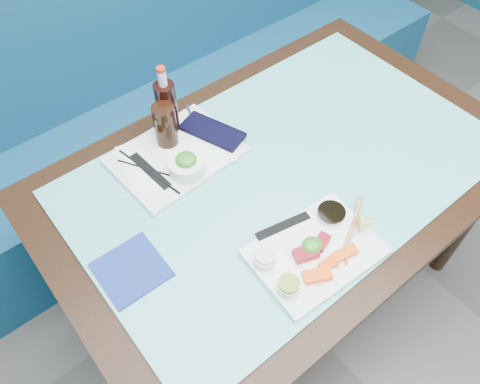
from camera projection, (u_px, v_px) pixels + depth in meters
booth_bench at (151, 112)px, 2.06m from camera, size 3.00×0.56×1.17m
dining_table at (284, 187)px, 1.43m from camera, size 1.40×0.90×0.75m
glass_top at (286, 169)px, 1.36m from camera, size 1.22×0.76×0.01m
sashimi_plate at (315, 252)px, 1.17m from camera, size 0.33×0.24×0.02m
salmon_left at (317, 275)px, 1.12m from camera, size 0.08×0.06×0.02m
salmon_mid at (330, 263)px, 1.14m from camera, size 0.06×0.03×0.01m
salmon_right at (346, 253)px, 1.15m from camera, size 0.06×0.04×0.01m
tuna_left at (306, 254)px, 1.15m from camera, size 0.07×0.05×0.02m
tuna_right at (322, 242)px, 1.17m from camera, size 0.06×0.04×0.02m
seaweed_garnish at (312, 246)px, 1.16m from camera, size 0.07×0.06×0.03m
ramekin_wasabi at (289, 287)px, 1.09m from camera, size 0.06×0.06×0.02m
wasabi_fill at (289, 284)px, 1.08m from camera, size 0.06×0.06×0.01m
ramekin_ginger at (265, 259)px, 1.14m from camera, size 0.07×0.07×0.02m
ginger_fill at (265, 256)px, 1.12m from camera, size 0.06×0.06×0.01m
soy_dish at (331, 214)px, 1.23m from camera, size 0.07×0.07×0.01m
soy_fill at (332, 212)px, 1.22m from camera, size 0.10×0.10×0.01m
lemon_wedge at (366, 222)px, 1.19m from camera, size 0.06×0.06×0.05m
chopstick_sleeve at (283, 226)px, 1.21m from camera, size 0.16×0.06×0.00m
wooden_chopstick_a at (350, 230)px, 1.20m from camera, size 0.21×0.11×0.01m
wooden_chopstick_b at (353, 228)px, 1.20m from camera, size 0.19×0.13×0.01m
serving_tray at (176, 155)px, 1.38m from camera, size 0.37×0.29×0.01m
paper_placemat at (176, 154)px, 1.37m from camera, size 0.34×0.27×0.00m
seaweed_bowl at (187, 166)px, 1.31m from camera, size 0.13×0.13×0.04m
seaweed_salad at (186, 160)px, 1.30m from camera, size 0.07×0.07×0.03m
cola_glass at (165, 125)px, 1.35m from camera, size 0.07×0.07×0.14m
navy_pouch at (212, 131)px, 1.42m from camera, size 0.15×0.21×0.02m
fork at (191, 114)px, 1.47m from camera, size 0.04×0.08×0.01m
black_chopstick_a at (149, 171)px, 1.33m from camera, size 0.05×0.25×0.01m
black_chopstick_b at (151, 170)px, 1.33m from camera, size 0.11×0.19×0.01m
tray_sleeve at (150, 171)px, 1.33m from camera, size 0.04×0.17×0.00m
cola_bottle_body at (167, 109)px, 1.38m from camera, size 0.08×0.08×0.18m
cola_bottle_neck at (162, 78)px, 1.29m from camera, size 0.03×0.03×0.05m
cola_bottle_cap at (161, 69)px, 1.27m from camera, size 0.03×0.03×0.01m
blue_napkin at (131, 270)px, 1.15m from camera, size 0.16×0.16×0.01m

